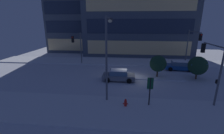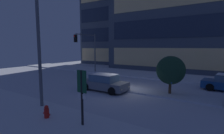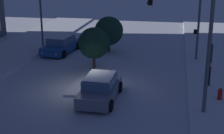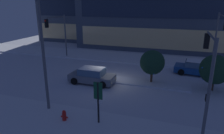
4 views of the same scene
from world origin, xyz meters
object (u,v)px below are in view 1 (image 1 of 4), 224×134
at_px(car_near, 119,75).
at_px(parking_info_sign, 150,88).
at_px(traffic_light_corner_far_left, 78,43).
at_px(decorated_tree_left_of_median, 198,66).
at_px(traffic_light_corner_far_right, 192,43).
at_px(traffic_light_corner_near_right, 212,62).
at_px(car_far, 180,66).
at_px(street_lamp_arched, 108,48).
at_px(decorated_tree_median, 158,64).
at_px(fire_hydrant, 125,103).

relative_size(car_near, parking_info_sign, 1.55).
relative_size(traffic_light_corner_far_left, decorated_tree_left_of_median, 1.83).
bearing_deg(traffic_light_corner_far_right, traffic_light_corner_near_right, -11.00).
bearing_deg(car_near, traffic_light_corner_far_right, 29.58).
height_order(car_near, traffic_light_corner_near_right, traffic_light_corner_near_right).
distance_m(traffic_light_corner_near_right, decorated_tree_left_of_median, 6.34).
xyz_separation_m(car_far, street_lamp_arched, (-10.47, -10.89, 4.54)).
xyz_separation_m(decorated_tree_median, decorated_tree_left_of_median, (5.29, -0.03, -0.14)).
bearing_deg(decorated_tree_median, street_lamp_arched, -132.17).
xyz_separation_m(traffic_light_corner_near_right, decorated_tree_left_of_median, (1.36, 5.86, -2.00)).
xyz_separation_m(traffic_light_corner_near_right, street_lamp_arched, (-10.10, -0.93, 1.34)).
bearing_deg(parking_info_sign, traffic_light_corner_near_right, -69.58).
height_order(traffic_light_corner_near_right, parking_info_sign, traffic_light_corner_near_right).
xyz_separation_m(street_lamp_arched, parking_info_sign, (4.04, -1.24, -3.44)).
height_order(car_near, fire_hydrant, car_near).
bearing_deg(traffic_light_corner_far_right, traffic_light_corner_far_left, -90.32).
bearing_deg(fire_hydrant, car_near, 98.68).
relative_size(car_near, fire_hydrant, 5.32).
relative_size(fire_hydrant, parking_info_sign, 0.29).
height_order(traffic_light_corner_far_left, decorated_tree_left_of_median, traffic_light_corner_far_left).
xyz_separation_m(car_far, traffic_light_corner_far_right, (1.67, 0.53, 3.74)).
bearing_deg(car_far, street_lamp_arched, 51.78).
xyz_separation_m(fire_hydrant, decorated_tree_median, (4.33, 8.49, 1.65)).
relative_size(car_near, car_far, 0.90).
distance_m(car_far, decorated_tree_left_of_median, 4.39).
bearing_deg(fire_hydrant, parking_info_sign, 11.08).
height_order(traffic_light_corner_far_right, decorated_tree_left_of_median, traffic_light_corner_far_right).
height_order(car_near, street_lamp_arched, street_lamp_arched).
xyz_separation_m(fire_hydrant, parking_info_sign, (2.19, 0.43, 1.41)).
bearing_deg(decorated_tree_median, fire_hydrant, -117.00).
height_order(traffic_light_corner_far_right, fire_hydrant, traffic_light_corner_far_right).
bearing_deg(traffic_light_corner_far_right, parking_info_sign, -32.63).
bearing_deg(traffic_light_corner_far_left, traffic_light_corner_near_right, 57.79).
height_order(parking_info_sign, decorated_tree_median, decorated_tree_median).
relative_size(traffic_light_corner_far_left, parking_info_sign, 2.05).
bearing_deg(street_lamp_arched, traffic_light_corner_far_right, -44.43).
distance_m(traffic_light_corner_far_left, decorated_tree_median, 13.86).
bearing_deg(traffic_light_corner_far_left, street_lamp_arched, 30.20).
xyz_separation_m(traffic_light_corner_far_right, traffic_light_corner_near_right, (-2.04, -10.48, -0.54)).
distance_m(traffic_light_corner_far_left, traffic_light_corner_far_right, 18.85).
bearing_deg(street_lamp_arched, car_near, -6.70).
relative_size(traffic_light_corner_near_right, street_lamp_arched, 0.70).
height_order(traffic_light_corner_far_right, street_lamp_arched, street_lamp_arched).
xyz_separation_m(car_near, car_far, (9.66, 5.76, 0.00)).
height_order(car_far, street_lamp_arched, street_lamp_arched).
distance_m(fire_hydrant, decorated_tree_median, 9.68).
bearing_deg(traffic_light_corner_far_left, car_near, 49.61).
xyz_separation_m(car_near, street_lamp_arched, (-0.81, -5.12, 4.54)).
height_order(traffic_light_corner_far_right, decorated_tree_median, traffic_light_corner_far_right).
distance_m(car_near, decorated_tree_median, 5.79).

